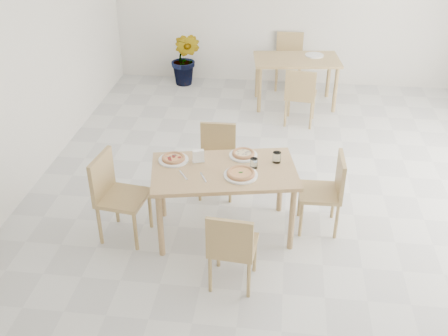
# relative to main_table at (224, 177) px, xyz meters

# --- Properties ---
(main_table) EXTENTS (1.54, 1.06, 0.75)m
(main_table) POSITION_rel_main_table_xyz_m (0.00, 0.00, 0.00)
(main_table) COLOR tan
(main_table) RESTS_ON ground
(chair_south) EXTENTS (0.44, 0.44, 0.82)m
(chair_south) POSITION_rel_main_table_xyz_m (0.16, -0.82, -0.19)
(chair_south) COLOR tan
(chair_south) RESTS_ON ground
(chair_north) EXTENTS (0.41, 0.41, 0.81)m
(chair_north) POSITION_rel_main_table_xyz_m (-0.17, 0.79, -0.19)
(chair_north) COLOR tan
(chair_north) RESTS_ON ground
(chair_west) EXTENTS (0.51, 0.51, 0.91)m
(chair_west) POSITION_rel_main_table_xyz_m (-1.08, -0.17, -0.13)
(chair_west) COLOR tan
(chair_west) RESTS_ON ground
(chair_east) EXTENTS (0.43, 0.43, 0.84)m
(chair_east) POSITION_rel_main_table_xyz_m (1.04, 0.20, -0.17)
(chair_east) COLOR tan
(chair_east) RESTS_ON ground
(plate_margherita) EXTENTS (0.33, 0.33, 0.02)m
(plate_margherita) POSITION_rel_main_table_xyz_m (0.17, -0.10, 0.10)
(plate_margherita) COLOR white
(plate_margherita) RESTS_ON main_table
(plate_mushroom) EXTENTS (0.29, 0.29, 0.02)m
(plate_mushroom) POSITION_rel_main_table_xyz_m (0.16, 0.29, 0.10)
(plate_mushroom) COLOR white
(plate_mushroom) RESTS_ON main_table
(plate_pepperoni) EXTENTS (0.30, 0.30, 0.02)m
(plate_pepperoni) POSITION_rel_main_table_xyz_m (-0.53, 0.11, 0.10)
(plate_pepperoni) COLOR white
(plate_pepperoni) RESTS_ON main_table
(pizza_margherita) EXTENTS (0.31, 0.31, 0.03)m
(pizza_margherita) POSITION_rel_main_table_xyz_m (0.17, -0.10, 0.12)
(pizza_margherita) COLOR #E3A66A
(pizza_margherita) RESTS_ON plate_margherita
(pizza_mushroom) EXTENTS (0.27, 0.27, 0.03)m
(pizza_mushroom) POSITION_rel_main_table_xyz_m (0.16, 0.29, 0.12)
(pizza_mushroom) COLOR #E3A66A
(pizza_mushroom) RESTS_ON plate_mushroom
(pizza_pepperoni) EXTENTS (0.27, 0.27, 0.03)m
(pizza_pepperoni) POSITION_rel_main_table_xyz_m (-0.53, 0.11, 0.12)
(pizza_pepperoni) COLOR #E3A66A
(pizza_pepperoni) RESTS_ON plate_pepperoni
(tumbler_a) EXTENTS (0.08, 0.08, 0.11)m
(tumbler_a) POSITION_rel_main_table_xyz_m (0.51, 0.21, 0.14)
(tumbler_a) COLOR white
(tumbler_a) RESTS_ON main_table
(tumbler_b) EXTENTS (0.08, 0.08, 0.10)m
(tumbler_b) POSITION_rel_main_table_xyz_m (0.29, 0.07, 0.14)
(tumbler_b) COLOR white
(tumbler_b) RESTS_ON main_table
(napkin_holder) EXTENTS (0.14, 0.10, 0.14)m
(napkin_holder) POSITION_rel_main_table_xyz_m (-0.27, 0.11, 0.15)
(napkin_holder) COLOR silver
(napkin_holder) RESTS_ON main_table
(fork_a) EXTENTS (0.12, 0.17, 0.01)m
(fork_a) POSITION_rel_main_table_xyz_m (-0.38, -0.16, 0.09)
(fork_a) COLOR silver
(fork_a) RESTS_ON main_table
(fork_b) EXTENTS (0.10, 0.18, 0.01)m
(fork_b) POSITION_rel_main_table_xyz_m (-0.18, -0.18, 0.09)
(fork_b) COLOR silver
(fork_b) RESTS_ON main_table
(second_table) EXTENTS (1.37, 0.89, 0.75)m
(second_table) POSITION_rel_main_table_xyz_m (0.71, 3.42, -0.01)
(second_table) COLOR tan
(second_table) RESTS_ON ground
(chair_back_s) EXTENTS (0.47, 0.47, 0.86)m
(chair_back_s) POSITION_rel_main_table_xyz_m (0.78, 2.66, -0.16)
(chair_back_s) COLOR tan
(chair_back_s) RESTS_ON ground
(chair_back_n) EXTENTS (0.44, 0.44, 0.90)m
(chair_back_n) POSITION_rel_main_table_xyz_m (0.60, 4.19, -0.14)
(chair_back_n) COLOR tan
(chair_back_n) RESTS_ON ground
(plate_empty) EXTENTS (0.29, 0.29, 0.02)m
(plate_empty) POSITION_rel_main_table_xyz_m (0.98, 3.58, 0.10)
(plate_empty) COLOR white
(plate_empty) RESTS_ON second_table
(potted_plant) EXTENTS (0.61, 0.54, 0.92)m
(potted_plant) POSITION_rel_main_table_xyz_m (-1.14, 4.04, -0.20)
(potted_plant) COLOR #2E631D
(potted_plant) RESTS_ON ground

